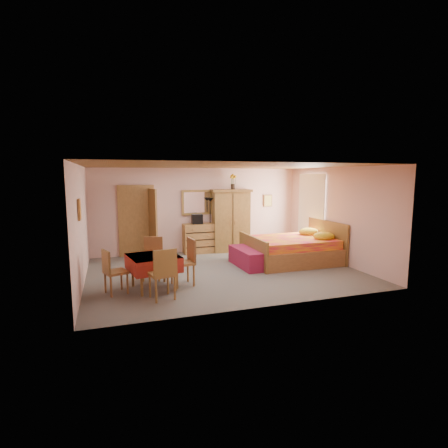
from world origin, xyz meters
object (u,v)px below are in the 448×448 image
object	(u,v)px
stereo	(197,219)
chair_south	(162,273)
bed	(291,242)
chair_west	(116,271)
chair_north	(152,259)
dining_table	(154,272)
chest_of_drawers	(199,238)
floor_lamp	(210,225)
sunflower_vase	(233,182)
chair_east	(183,262)
wardrobe	(231,221)
bench	(247,258)
wall_mirror	(197,202)

from	to	relation	value
stereo	chair_south	xyz separation A→B (m)	(-1.63, -3.73, -0.55)
bed	stereo	bearing A→B (deg)	139.22
chair_south	stereo	bearing A→B (deg)	55.15
chair_west	chair_north	bearing A→B (deg)	114.71
dining_table	bed	bearing A→B (deg)	16.46
stereo	dining_table	bearing A→B (deg)	-119.19
chest_of_drawers	floor_lamp	size ratio (longest dim) A/B	0.57
sunflower_vase	chair_east	distance (m)	4.11
chest_of_drawers	wardrobe	xyz separation A→B (m)	(1.02, -0.06, 0.52)
bed	dining_table	bearing A→B (deg)	-162.96
sunflower_vase	chair_south	size ratio (longest dim) A/B	0.47
floor_lamp	bench	size ratio (longest dim) A/B	1.20
stereo	chair_west	size ratio (longest dim) A/B	0.35
floor_lamp	wardrobe	world-z (taller)	wardrobe
bed	chair_west	world-z (taller)	bed
bed	wall_mirror	bearing A→B (deg)	135.45
wardrobe	chair_west	size ratio (longest dim) A/B	2.14
chest_of_drawers	dining_table	size ratio (longest dim) A/B	0.98
chest_of_drawers	chair_north	bearing A→B (deg)	-125.48
wardrobe	bench	xyz separation A→B (m)	(-0.23, -1.95, -0.74)
chair_south	chair_east	xyz separation A→B (m)	(0.55, 0.71, 0.00)
chair_south	chair_west	xyz separation A→B (m)	(-0.84, 0.59, -0.05)
wardrobe	bed	bearing A→B (deg)	-54.94
sunflower_vase	chair_north	distance (m)	4.04
floor_lamp	chair_north	distance (m)	3.23
sunflower_vase	bed	distance (m)	2.71
chair_north	chair_east	xyz separation A→B (m)	(0.57, -0.65, 0.03)
floor_lamp	sunflower_vase	size ratio (longest dim) A/B	3.58
dining_table	chair_west	size ratio (longest dim) A/B	1.07
wardrobe	chair_east	world-z (taller)	wardrobe
wardrobe	bench	bearing A→B (deg)	-92.18
wall_mirror	stereo	distance (m)	0.54
bed	chair_south	xyz separation A→B (m)	(-3.81, -1.81, -0.05)
floor_lamp	chair_south	bearing A→B (deg)	-118.51
stereo	wardrobe	size ratio (longest dim) A/B	0.16
chair_south	chair_north	bearing A→B (deg)	79.71
floor_lamp	sunflower_vase	bearing A→B (deg)	-7.08
floor_lamp	bench	xyz separation A→B (m)	(0.41, -2.07, -0.61)
chest_of_drawers	sunflower_vase	size ratio (longest dim) A/B	2.04
wall_mirror	chair_west	size ratio (longest dim) A/B	1.07
stereo	chair_east	bearing A→B (deg)	-109.73
wall_mirror	stereo	xyz separation A→B (m)	(-0.05, -0.22, -0.49)
wall_mirror	floor_lamp	world-z (taller)	wall_mirror
wardrobe	bench	world-z (taller)	wardrobe
stereo	wardrobe	distance (m)	1.07
chair_north	bed	bearing A→B (deg)	-156.27
bed	dining_table	world-z (taller)	bed
stereo	chair_south	bearing A→B (deg)	-113.64
stereo	chair_north	size ratio (longest dim) A/B	0.33
chair_south	dining_table	bearing A→B (deg)	85.58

